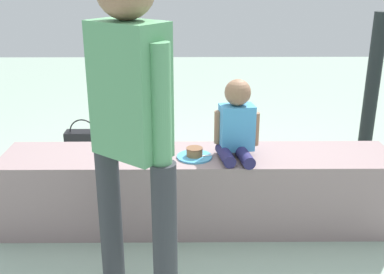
{
  "coord_description": "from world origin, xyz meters",
  "views": [
    {
      "loc": [
        -0.06,
        -2.78,
        1.63
      ],
      "look_at": [
        -0.04,
        -0.36,
        0.75
      ],
      "focal_mm": 44.32,
      "sensor_mm": 36.0,
      "label": 1
    }
  ],
  "objects_px": {
    "cake_plate": "(195,154)",
    "party_cup_red": "(234,179)",
    "water_bottle_near_gift": "(69,167)",
    "handbag_brown_canvas": "(241,139)",
    "gift_bag": "(228,151)",
    "handbag_black_leather": "(83,142)",
    "child_seated": "(237,123)",
    "cake_box_white": "(85,185)",
    "adult_standing": "(131,112)"
  },
  "relations": [
    {
      "from": "water_bottle_near_gift",
      "to": "handbag_black_leather",
      "type": "xyz_separation_m",
      "value": [
        0.01,
        0.53,
        0.01
      ]
    },
    {
      "from": "cake_box_white",
      "to": "handbag_brown_canvas",
      "type": "bearing_deg",
      "value": 34.29
    },
    {
      "from": "gift_bag",
      "to": "party_cup_red",
      "type": "height_order",
      "value": "gift_bag"
    },
    {
      "from": "cake_plate",
      "to": "handbag_brown_canvas",
      "type": "distance_m",
      "value": 1.51
    },
    {
      "from": "cake_plate",
      "to": "party_cup_red",
      "type": "relative_size",
      "value": 2.12
    },
    {
      "from": "cake_plate",
      "to": "cake_box_white",
      "type": "distance_m",
      "value": 1.07
    },
    {
      "from": "gift_bag",
      "to": "adult_standing",
      "type": "bearing_deg",
      "value": -109.45
    },
    {
      "from": "cake_plate",
      "to": "party_cup_red",
      "type": "height_order",
      "value": "cake_plate"
    },
    {
      "from": "child_seated",
      "to": "gift_bag",
      "type": "height_order",
      "value": "child_seated"
    },
    {
      "from": "gift_bag",
      "to": "handbag_brown_canvas",
      "type": "distance_m",
      "value": 0.39
    },
    {
      "from": "child_seated",
      "to": "handbag_brown_canvas",
      "type": "xyz_separation_m",
      "value": [
        0.2,
        1.35,
        -0.61
      ]
    },
    {
      "from": "water_bottle_near_gift",
      "to": "handbag_black_leather",
      "type": "height_order",
      "value": "handbag_black_leather"
    },
    {
      "from": "gift_bag",
      "to": "handbag_brown_canvas",
      "type": "xyz_separation_m",
      "value": [
        0.16,
        0.36,
        -0.03
      ]
    },
    {
      "from": "child_seated",
      "to": "handbag_brown_canvas",
      "type": "height_order",
      "value": "child_seated"
    },
    {
      "from": "cake_box_white",
      "to": "handbag_black_leather",
      "type": "distance_m",
      "value": 0.79
    },
    {
      "from": "party_cup_red",
      "to": "handbag_black_leather",
      "type": "height_order",
      "value": "handbag_black_leather"
    },
    {
      "from": "cake_plate",
      "to": "party_cup_red",
      "type": "xyz_separation_m",
      "value": [
        0.31,
        0.63,
        -0.47
      ]
    },
    {
      "from": "cake_plate",
      "to": "handbag_brown_canvas",
      "type": "xyz_separation_m",
      "value": [
        0.46,
        1.38,
        -0.42
      ]
    },
    {
      "from": "handbag_black_leather",
      "to": "handbag_brown_canvas",
      "type": "relative_size",
      "value": 1.16
    },
    {
      "from": "water_bottle_near_gift",
      "to": "handbag_brown_canvas",
      "type": "distance_m",
      "value": 1.58
    },
    {
      "from": "water_bottle_near_gift",
      "to": "adult_standing",
      "type": "bearing_deg",
      "value": -63.9
    },
    {
      "from": "handbag_brown_canvas",
      "to": "party_cup_red",
      "type": "bearing_deg",
      "value": -100.61
    },
    {
      "from": "party_cup_red",
      "to": "cake_box_white",
      "type": "xyz_separation_m",
      "value": [
        -1.13,
        -0.11,
        0.01
      ]
    },
    {
      "from": "cake_plate",
      "to": "gift_bag",
      "type": "height_order",
      "value": "cake_plate"
    },
    {
      "from": "gift_bag",
      "to": "cake_box_white",
      "type": "distance_m",
      "value": 1.23
    },
    {
      "from": "cake_plate",
      "to": "handbag_black_leather",
      "type": "relative_size",
      "value": 0.67
    },
    {
      "from": "adult_standing",
      "to": "cake_plate",
      "type": "distance_m",
      "value": 0.88
    },
    {
      "from": "cake_plate",
      "to": "handbag_black_leather",
      "type": "height_order",
      "value": "cake_plate"
    },
    {
      "from": "gift_bag",
      "to": "cake_plate",
      "type": "bearing_deg",
      "value": -106.31
    },
    {
      "from": "cake_plate",
      "to": "party_cup_red",
      "type": "distance_m",
      "value": 0.84
    },
    {
      "from": "cake_plate",
      "to": "handbag_brown_canvas",
      "type": "height_order",
      "value": "cake_plate"
    },
    {
      "from": "cake_box_white",
      "to": "adult_standing",
      "type": "bearing_deg",
      "value": -66.34
    },
    {
      "from": "adult_standing",
      "to": "cake_box_white",
      "type": "height_order",
      "value": "adult_standing"
    },
    {
      "from": "child_seated",
      "to": "handbag_brown_canvas",
      "type": "relative_size",
      "value": 1.68
    },
    {
      "from": "adult_standing",
      "to": "handbag_black_leather",
      "type": "height_order",
      "value": "adult_standing"
    },
    {
      "from": "party_cup_red",
      "to": "handbag_brown_canvas",
      "type": "bearing_deg",
      "value": 79.39
    },
    {
      "from": "water_bottle_near_gift",
      "to": "cake_box_white",
      "type": "relative_size",
      "value": 0.77
    },
    {
      "from": "gift_bag",
      "to": "cake_box_white",
      "type": "relative_size",
      "value": 1.06
    },
    {
      "from": "water_bottle_near_gift",
      "to": "handbag_brown_canvas",
      "type": "xyz_separation_m",
      "value": [
        1.45,
        0.63,
        0.0
      ]
    },
    {
      "from": "adult_standing",
      "to": "gift_bag",
      "type": "bearing_deg",
      "value": 70.55
    },
    {
      "from": "child_seated",
      "to": "handbag_brown_canvas",
      "type": "distance_m",
      "value": 1.49
    },
    {
      "from": "gift_bag",
      "to": "handbag_black_leather",
      "type": "relative_size",
      "value": 0.92
    },
    {
      "from": "gift_bag",
      "to": "water_bottle_near_gift",
      "type": "bearing_deg",
      "value": -168.28
    },
    {
      "from": "water_bottle_near_gift",
      "to": "cake_box_white",
      "type": "height_order",
      "value": "water_bottle_near_gift"
    },
    {
      "from": "cake_plate",
      "to": "party_cup_red",
      "type": "bearing_deg",
      "value": 63.42
    },
    {
      "from": "adult_standing",
      "to": "cake_plate",
      "type": "bearing_deg",
      "value": 65.98
    },
    {
      "from": "handbag_black_leather",
      "to": "cake_box_white",
      "type": "bearing_deg",
      "value": -77.48
    },
    {
      "from": "water_bottle_near_gift",
      "to": "party_cup_red",
      "type": "xyz_separation_m",
      "value": [
        1.31,
        -0.13,
        -0.05
      ]
    },
    {
      "from": "adult_standing",
      "to": "water_bottle_near_gift",
      "type": "bearing_deg",
      "value": 116.1
    },
    {
      "from": "handbag_brown_canvas",
      "to": "water_bottle_near_gift",
      "type": "bearing_deg",
      "value": -156.62
    }
  ]
}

